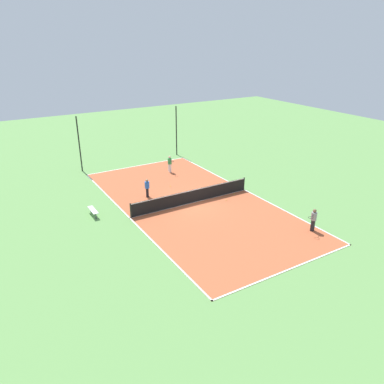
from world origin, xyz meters
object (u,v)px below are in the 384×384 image
(tennis_ball_left_sideline, at_px, (170,186))
(fence_post_back_right, at_px, (176,131))
(tennis_ball_far_baseline, at_px, (220,183))
(player_baseline_gray, at_px, (314,219))
(tennis_ball_right_alley, at_px, (226,200))
(player_far_green, at_px, (170,163))
(bench, at_px, (93,211))
(player_near_blue, at_px, (147,187))
(fence_post_back_left, at_px, (79,144))
(tennis_ball_near_net, at_px, (234,194))
(tennis_net, at_px, (192,196))

(tennis_ball_left_sideline, relative_size, fence_post_back_right, 0.01)
(tennis_ball_left_sideline, height_order, tennis_ball_far_baseline, same)
(tennis_ball_left_sideline, bearing_deg, player_baseline_gray, -69.76)
(tennis_ball_right_alley, bearing_deg, tennis_ball_far_baseline, 62.71)
(player_baseline_gray, height_order, player_far_green, player_far_green)
(bench, relative_size, player_near_blue, 0.99)
(tennis_ball_far_baseline, height_order, fence_post_back_left, fence_post_back_left)
(player_far_green, xyz_separation_m, fence_post_back_right, (3.24, 4.57, 1.65))
(tennis_ball_left_sideline, xyz_separation_m, fence_post_back_right, (4.91, 7.81, 2.51))
(bench, relative_size, tennis_ball_near_net, 21.66)
(tennis_ball_near_net, xyz_separation_m, fence_post_back_left, (-8.78, 11.92, 2.51))
(bench, distance_m, tennis_ball_near_net, 10.98)
(fence_post_back_left, bearing_deg, player_far_green, -33.60)
(tennis_ball_left_sideline, relative_size, tennis_ball_near_net, 1.00)
(tennis_ball_far_baseline, bearing_deg, fence_post_back_left, 134.35)
(player_near_blue, bearing_deg, bench, -51.83)
(player_near_blue, distance_m, tennis_ball_left_sideline, 2.86)
(fence_post_back_right, bearing_deg, tennis_ball_near_net, -96.40)
(tennis_ball_left_sideline, bearing_deg, tennis_ball_far_baseline, -21.65)
(tennis_ball_left_sideline, distance_m, fence_post_back_right, 9.56)
(bench, bearing_deg, player_baseline_gray, -129.72)
(tennis_ball_left_sideline, bearing_deg, tennis_ball_near_net, -48.95)
(player_near_blue, bearing_deg, tennis_net, 66.69)
(tennis_ball_far_baseline, bearing_deg, tennis_net, -151.94)
(tennis_ball_near_net, bearing_deg, tennis_ball_far_baseline, 81.06)
(bench, bearing_deg, tennis_ball_near_net, -100.88)
(bench, height_order, player_far_green, player_far_green)
(tennis_ball_right_alley, distance_m, tennis_ball_far_baseline, 3.59)
(player_baseline_gray, relative_size, fence_post_back_right, 0.30)
(tennis_net, xyz_separation_m, bench, (-7.06, 1.74, -0.19))
(bench, height_order, player_baseline_gray, player_baseline_gray)
(tennis_ball_right_alley, bearing_deg, player_baseline_gray, -74.08)
(player_near_blue, distance_m, tennis_ball_right_alley, 6.22)
(tennis_ball_right_alley, xyz_separation_m, tennis_ball_near_net, (1.25, 0.66, 0.00))
(bench, bearing_deg, tennis_ball_right_alley, -106.02)
(player_far_green, bearing_deg, bench, -56.72)
(bench, relative_size, player_far_green, 0.94)
(player_far_green, relative_size, fence_post_back_right, 0.30)
(bench, xyz_separation_m, tennis_ball_far_baseline, (11.18, 0.46, -0.33))
(player_near_blue, bearing_deg, fence_post_back_left, -137.61)
(bench, distance_m, fence_post_back_left, 10.28)
(bench, relative_size, fence_post_back_left, 0.29)
(tennis_net, relative_size, player_far_green, 6.38)
(tennis_net, height_order, tennis_ball_far_baseline, tennis_net)
(tennis_ball_far_baseline, bearing_deg, tennis_ball_right_alley, -117.29)
(tennis_net, xyz_separation_m, fence_post_back_left, (-5.06, 11.58, 1.99))
(tennis_ball_far_baseline, relative_size, fence_post_back_right, 0.01)
(player_far_green, distance_m, tennis_ball_left_sideline, 3.75)
(bench, distance_m, tennis_ball_far_baseline, 11.19)
(player_baseline_gray, relative_size, player_far_green, 0.98)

